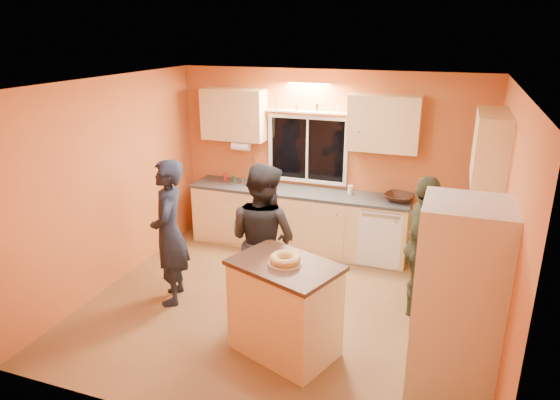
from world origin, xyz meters
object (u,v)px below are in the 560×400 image
at_px(person_left, 169,233).
at_px(person_center, 263,239).
at_px(refrigerator, 458,301).
at_px(person_right, 422,247).
at_px(island, 285,308).

bearing_deg(person_left, person_center, 75.44).
relative_size(refrigerator, person_center, 1.02).
height_order(person_left, person_right, person_left).
bearing_deg(person_center, person_left, 26.17).
bearing_deg(person_left, refrigerator, 57.64).
bearing_deg(person_right, island, 140.86).
relative_size(refrigerator, person_right, 1.10).
bearing_deg(person_right, refrigerator, -157.41).
relative_size(island, person_center, 0.68).
xyz_separation_m(person_left, person_center, (1.11, 0.16, 0.01)).
bearing_deg(island, person_right, 66.64).
xyz_separation_m(island, person_left, (-1.61, 0.53, 0.37)).
bearing_deg(person_right, person_left, 109.00).
distance_m(refrigerator, person_center, 2.20).
bearing_deg(person_center, island, 143.98).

